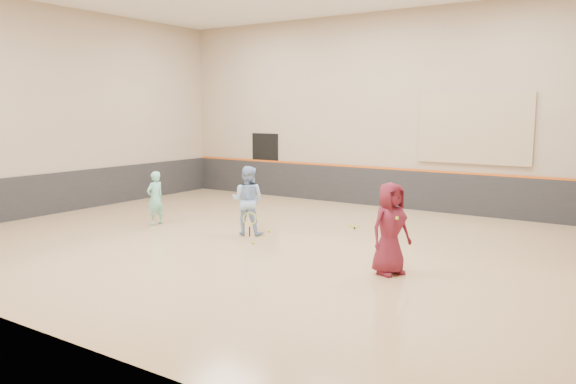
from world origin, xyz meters
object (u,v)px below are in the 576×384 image
Objects in this scene: instructor at (248,200)px; spare_racket at (353,225)px; girl at (155,198)px; young_man at (390,229)px.

spare_racket is (1.74, 2.25, -0.81)m from instructor.
spare_racket is at bearing -144.30° from instructor.
girl is 5.28m from spare_racket.
girl is 2.79m from instructor.
spare_racket is (4.50, 2.67, -0.68)m from girl.
young_man is 4.36m from spare_racket.
instructor reaches higher than spare_racket.
instructor is (2.75, 0.42, 0.13)m from girl.
young_man is at bearing 147.35° from instructor.
young_man reaches higher than girl.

